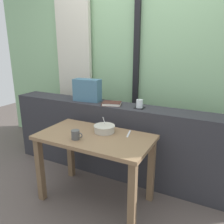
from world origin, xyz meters
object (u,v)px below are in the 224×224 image
(ceramic_mug, at_px, (76,135))
(fork_utensil, at_px, (129,134))
(throw_pillow, at_px, (87,90))
(breakfast_table, at_px, (95,147))
(coaster_square, at_px, (139,108))
(juice_glass, at_px, (139,104))
(soup_bowl, at_px, (104,129))
(closed_book, at_px, (112,104))

(ceramic_mug, bearing_deg, fork_utensil, 41.42)
(throw_pillow, height_order, fork_utensil, throw_pillow)
(breakfast_table, bearing_deg, coaster_square, 64.80)
(coaster_square, bearing_deg, juice_glass, 0.00)
(soup_bowl, height_order, fork_utensil, soup_bowl)
(closed_book, height_order, fork_utensil, closed_book)
(juice_glass, relative_size, fork_utensil, 0.51)
(breakfast_table, height_order, throw_pillow, throw_pillow)
(juice_glass, xyz_separation_m, ceramic_mug, (-0.35, -0.67, -0.17))
(coaster_square, distance_m, soup_bowl, 0.47)
(juice_glass, distance_m, closed_book, 0.32)
(coaster_square, height_order, throw_pillow, throw_pillow)
(ceramic_mug, bearing_deg, juice_glass, 62.37)
(soup_bowl, bearing_deg, breakfast_table, -107.57)
(fork_utensil, relative_size, ceramic_mug, 1.50)
(closed_book, relative_size, ceramic_mug, 2.14)
(closed_book, bearing_deg, soup_bowl, -72.83)
(fork_utensil, xyz_separation_m, ceramic_mug, (-0.38, -0.33, 0.04))
(ceramic_mug, bearing_deg, coaster_square, 62.37)
(closed_book, bearing_deg, ceramic_mug, -92.51)
(soup_bowl, bearing_deg, closed_book, 107.17)
(coaster_square, xyz_separation_m, closed_book, (-0.32, -0.02, 0.01))
(juice_glass, xyz_separation_m, fork_utensil, (0.03, -0.34, -0.21))
(coaster_square, xyz_separation_m, ceramic_mug, (-0.35, -0.67, -0.13))
(closed_book, relative_size, soup_bowl, 1.18)
(coaster_square, distance_m, throw_pillow, 0.68)
(closed_book, distance_m, throw_pillow, 0.37)
(soup_bowl, bearing_deg, fork_utensil, 14.76)
(coaster_square, height_order, juice_glass, juice_glass)
(coaster_square, xyz_separation_m, fork_utensil, (0.03, -0.34, -0.17))
(juice_glass, height_order, soup_bowl, juice_glass)
(closed_book, bearing_deg, juice_glass, 4.05)
(coaster_square, distance_m, ceramic_mug, 0.76)
(closed_book, bearing_deg, coaster_square, 4.05)
(soup_bowl, bearing_deg, ceramic_mug, -118.05)
(juice_glass, height_order, throw_pillow, throw_pillow)
(breakfast_table, distance_m, closed_book, 0.59)
(closed_book, xyz_separation_m, throw_pillow, (-0.35, 0.05, 0.11))
(breakfast_table, relative_size, closed_book, 4.45)
(juice_glass, bearing_deg, soup_bowl, -117.35)
(breakfast_table, relative_size, soup_bowl, 5.24)
(fork_utensil, height_order, ceramic_mug, ceramic_mug)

